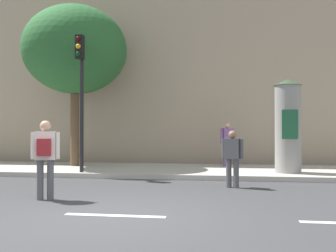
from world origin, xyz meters
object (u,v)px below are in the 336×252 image
traffic_light (81,80)px  pedestrian_in_dark_shirt (233,154)px  poster_column (288,125)px  street_tree (75,50)px  pedestrian_tallest (45,153)px  pedestrian_with_backpack (227,141)px

traffic_light → pedestrian_in_dark_shirt: size_ratio=2.94×
poster_column → street_tree: street_tree is taller
traffic_light → street_tree: size_ratio=0.72×
poster_column → traffic_light: bearing=-171.8°
poster_column → pedestrian_in_dark_shirt: bearing=-125.2°
pedestrian_in_dark_shirt → pedestrian_tallest: size_ratio=0.87×
poster_column → street_tree: bearing=170.3°
traffic_light → poster_column: traffic_light is taller
pedestrian_with_backpack → pedestrian_tallest: bearing=-119.3°
pedestrian_tallest → pedestrian_in_dark_shirt: bearing=31.2°
traffic_light → poster_column: (6.50, 0.94, -1.42)m
traffic_light → street_tree: bearing=115.9°
pedestrian_in_dark_shirt → pedestrian_tallest: 4.67m
pedestrian_tallest → pedestrian_with_backpack: pedestrian_with_backpack is taller
poster_column → street_tree: (-7.59, 1.30, 2.86)m
traffic_light → pedestrian_tallest: bearing=-79.4°
pedestrian_in_dark_shirt → pedestrian_tallest: bearing=-148.8°
poster_column → pedestrian_with_backpack: (-1.90, 1.96, -0.56)m
pedestrian_with_backpack → poster_column: bearing=-46.0°
street_tree → pedestrian_tallest: (1.83, -6.22, -3.50)m
street_tree → pedestrian_with_backpack: bearing=6.7°
poster_column → pedestrian_tallest: bearing=-139.5°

